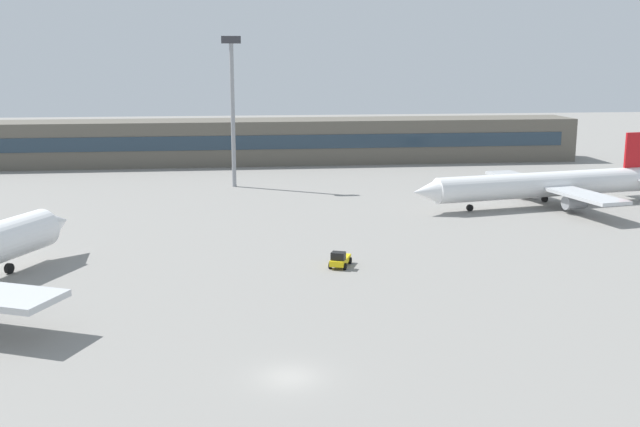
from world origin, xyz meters
name	(u,v)px	position (x,y,z in m)	size (l,w,h in m)	color
ground_plane	(263,239)	(0.00, 40.00, 0.00)	(400.00, 400.00, 0.00)	gray
terminal_building	(248,142)	(0.00, 107.22, 4.50)	(137.48, 12.13, 9.00)	#5B564C
airplane_mid	(543,185)	(41.91, 55.70, 3.18)	(41.91, 29.59, 10.43)	white
baggage_tug_yellow	(340,259)	(7.44, 26.88, 0.80)	(2.85, 3.90, 1.75)	yellow
floodlight_tower_west	(232,101)	(-3.15, 78.43, 14.51)	(3.20, 0.80, 25.01)	gray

